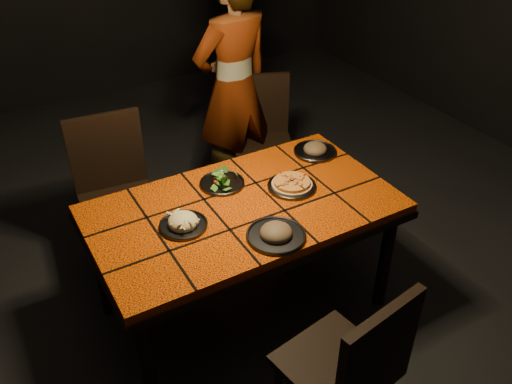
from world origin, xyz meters
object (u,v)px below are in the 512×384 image
plate_pizza (292,185)px  chair_far_right (262,130)px  plate_pasta (183,223)px  diner (234,88)px  chair_far_left (115,185)px  chair_near (353,365)px  dining_table (244,217)px

plate_pizza → chair_far_right: bearing=68.2°
chair_far_right → plate_pasta: size_ratio=3.83×
diner → plate_pasta: bearing=43.5°
chair_far_left → chair_far_right: chair_far_left is taller
plate_pasta → diner: bearing=51.8°
chair_far_right → plate_pizza: chair_far_right is taller
chair_far_left → diner: 1.10m
chair_far_right → diner: 0.39m
diner → chair_near: bearing=66.7°
chair_far_left → chair_far_right: bearing=16.2°
chair_near → chair_far_right: bearing=-119.5°
diner → plate_pasta: (-0.89, -1.13, -0.10)m
chair_far_right → plate_pasta: chair_far_right is taller
plate_pizza → chair_far_left: bearing=134.7°
chair_far_right → plate_pasta: bearing=-112.4°
chair_near → chair_far_right: (0.74, 2.00, -0.01)m
chair_far_right → chair_far_left: bearing=-146.0°
chair_near → plate_pasta: chair_near is taller
chair_near → plate_pasta: (-0.32, 0.97, 0.23)m
diner → plate_pasta: diner is taller
chair_far_left → plate_pizza: 1.12m
chair_far_right → chair_near: bearing=-86.8°
chair_far_left → plate_pizza: (0.78, -0.79, 0.20)m
dining_table → plate_pizza: (0.31, 0.01, 0.10)m
plate_pizza → plate_pasta: (-0.66, -0.02, 0.00)m
dining_table → diner: bearing=64.2°
chair_far_left → plate_pasta: (0.12, -0.81, 0.20)m
plate_pasta → chair_far_left: bearing=98.4°
dining_table → chair_near: chair_near is taller
plate_pizza → plate_pasta: plate_pasta is taller
chair_far_left → dining_table: bearing=-54.1°
chair_far_left → chair_near: bearing=-70.3°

